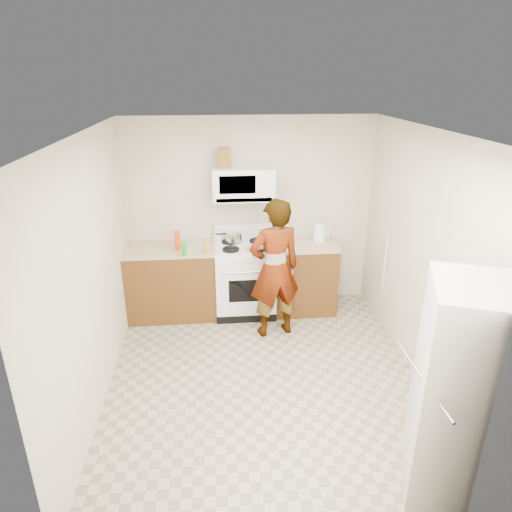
{
  "coord_description": "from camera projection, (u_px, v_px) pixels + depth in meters",
  "views": [
    {
      "loc": [
        -0.47,
        -3.93,
        2.97
      ],
      "look_at": [
        -0.04,
        0.55,
        1.16
      ],
      "focal_mm": 32.0,
      "sensor_mm": 36.0,
      "label": 1
    }
  ],
  "objects": [
    {
      "name": "floor",
      "position": [
        265.0,
        378.0,
        4.78
      ],
      "size": [
        3.6,
        3.6,
        0.0
      ],
      "primitive_type": "plane",
      "color": "gray",
      "rests_on": "ground"
    },
    {
      "name": "back_wall",
      "position": [
        250.0,
        214.0,
        5.97
      ],
      "size": [
        3.2,
        0.02,
        2.5
      ],
      "primitive_type": "cube",
      "color": "beige",
      "rests_on": "floor"
    },
    {
      "name": "right_wall",
      "position": [
        427.0,
        262.0,
        4.46
      ],
      "size": [
        0.02,
        3.6,
        2.5
      ],
      "primitive_type": "cube",
      "color": "beige",
      "rests_on": "floor"
    },
    {
      "name": "cabinet_left",
      "position": [
        172.0,
        283.0,
        5.9
      ],
      "size": [
        1.12,
        0.62,
        0.9
      ],
      "primitive_type": "cube",
      "color": "brown",
      "rests_on": "floor"
    },
    {
      "name": "counter_left",
      "position": [
        170.0,
        249.0,
        5.72
      ],
      "size": [
        1.14,
        0.64,
        0.03
      ],
      "primitive_type": "cube",
      "color": "tan",
      "rests_on": "cabinet_left"
    },
    {
      "name": "cabinet_right",
      "position": [
        303.0,
        277.0,
        6.05
      ],
      "size": [
        0.8,
        0.62,
        0.9
      ],
      "primitive_type": "cube",
      "color": "brown",
      "rests_on": "floor"
    },
    {
      "name": "counter_right",
      "position": [
        305.0,
        244.0,
        5.88
      ],
      "size": [
        0.82,
        0.64,
        0.03
      ],
      "primitive_type": "cube",
      "color": "tan",
      "rests_on": "cabinet_right"
    },
    {
      "name": "gas_range",
      "position": [
        245.0,
        277.0,
        5.96
      ],
      "size": [
        0.76,
        0.65,
        1.13
      ],
      "color": "white",
      "rests_on": "floor"
    },
    {
      "name": "microwave",
      "position": [
        243.0,
        184.0,
        5.63
      ],
      "size": [
        0.76,
        0.38,
        0.4
      ],
      "primitive_type": "cube",
      "color": "white",
      "rests_on": "back_wall"
    },
    {
      "name": "person",
      "position": [
        275.0,
        269.0,
        5.31
      ],
      "size": [
        0.69,
        0.53,
        1.69
      ],
      "primitive_type": "imported",
      "rotation": [
        0.0,
        0.0,
        3.37
      ],
      "color": "tan",
      "rests_on": "floor"
    },
    {
      "name": "fridge",
      "position": [
        469.0,
        394.0,
        3.24
      ],
      "size": [
        0.9,
        0.9,
        1.7
      ],
      "primitive_type": "cube",
      "rotation": [
        0.0,
        0.0,
        -0.36
      ],
      "color": "beige",
      "rests_on": "floor"
    },
    {
      "name": "kettle",
      "position": [
        319.0,
        233.0,
        5.92
      ],
      "size": [
        0.22,
        0.22,
        0.2
      ],
      "primitive_type": "cylinder",
      "rotation": [
        0.0,
        0.0,
        -0.38
      ],
      "color": "white",
      "rests_on": "counter_right"
    },
    {
      "name": "jug",
      "position": [
        224.0,
        158.0,
        5.49
      ],
      "size": [
        0.16,
        0.16,
        0.24
      ],
      "primitive_type": "cube",
      "rotation": [
        0.0,
        0.0,
        -0.15
      ],
      "color": "brown",
      "rests_on": "microwave"
    },
    {
      "name": "saucepan",
      "position": [
        234.0,
        236.0,
        5.87
      ],
      "size": [
        0.28,
        0.28,
        0.12
      ],
      "primitive_type": "cylinder",
      "rotation": [
        0.0,
        0.0,
        0.39
      ],
      "color": "silver",
      "rests_on": "gas_range"
    },
    {
      "name": "tray",
      "position": [
        256.0,
        248.0,
        5.66
      ],
      "size": [
        0.28,
        0.22,
        0.05
      ],
      "primitive_type": "cube",
      "rotation": [
        0.0,
        0.0,
        0.26
      ],
      "color": "white",
      "rests_on": "gas_range"
    },
    {
      "name": "bottle_spray",
      "position": [
        177.0,
        240.0,
        5.6
      ],
      "size": [
        0.09,
        0.09,
        0.25
      ],
      "primitive_type": "cylinder",
      "rotation": [
        0.0,
        0.0,
        0.35
      ],
      "color": "red",
      "rests_on": "counter_left"
    },
    {
      "name": "bottle_hot_sauce",
      "position": [
        207.0,
        247.0,
        5.53
      ],
      "size": [
        0.05,
        0.05,
        0.15
      ],
      "primitive_type": "cylinder",
      "rotation": [
        0.0,
        0.0,
        -0.0
      ],
      "color": "orange",
      "rests_on": "counter_left"
    },
    {
      "name": "bottle_green_cap",
      "position": [
        184.0,
        249.0,
        5.43
      ],
      "size": [
        0.07,
        0.07,
        0.17
      ],
      "primitive_type": "cylinder",
      "rotation": [
        0.0,
        0.0,
        -0.31
      ],
      "color": "#1A9121",
      "rests_on": "counter_left"
    },
    {
      "name": "pot_lid",
      "position": [
        206.0,
        251.0,
        5.58
      ],
      "size": [
        0.25,
        0.25,
        0.01
      ],
      "primitive_type": "cylinder",
      "rotation": [
        0.0,
        0.0,
        0.08
      ],
      "color": "white",
      "rests_on": "counter_left"
    },
    {
      "name": "broom",
      "position": [
        383.0,
        278.0,
        5.66
      ],
      "size": [
        0.13,
        0.26,
        1.2
      ],
      "primitive_type": "cylinder",
      "rotation": [
        0.14,
        -0.14,
        0.4
      ],
      "color": "silver",
      "rests_on": "floor"
    }
  ]
}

